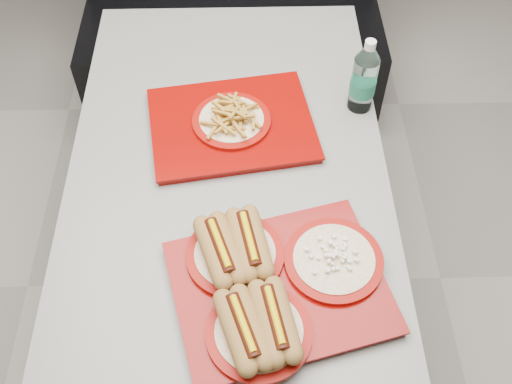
{
  "coord_description": "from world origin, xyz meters",
  "views": [
    {
      "loc": [
        0.05,
        -1.13,
        2.05
      ],
      "look_at": [
        0.08,
        -0.2,
        0.83
      ],
      "focal_mm": 42.0,
      "sensor_mm": 36.0,
      "label": 1
    }
  ],
  "objects_px": {
    "booth_bench": "(232,20)",
    "water_bottle": "(364,79)",
    "diner_table": "(230,190)",
    "tray_near": "(271,284)",
    "tray_far": "(232,122)"
  },
  "relations": [
    {
      "from": "booth_bench",
      "to": "water_bottle",
      "type": "relative_size",
      "value": 5.49
    },
    {
      "from": "diner_table",
      "to": "booth_bench",
      "type": "relative_size",
      "value": 1.05
    },
    {
      "from": "booth_bench",
      "to": "tray_far",
      "type": "distance_m",
      "value": 1.06
    },
    {
      "from": "booth_bench",
      "to": "tray_far",
      "type": "xyz_separation_m",
      "value": [
        0.01,
        -0.99,
        0.38
      ]
    },
    {
      "from": "tray_far",
      "to": "water_bottle",
      "type": "height_order",
      "value": "water_bottle"
    },
    {
      "from": "booth_bench",
      "to": "tray_far",
      "type": "relative_size",
      "value": 2.57
    },
    {
      "from": "diner_table",
      "to": "tray_near",
      "type": "height_order",
      "value": "tray_near"
    },
    {
      "from": "booth_bench",
      "to": "water_bottle",
      "type": "xyz_separation_m",
      "value": [
        0.4,
        -0.9,
        0.45
      ]
    },
    {
      "from": "booth_bench",
      "to": "tray_far",
      "type": "height_order",
      "value": "booth_bench"
    },
    {
      "from": "diner_table",
      "to": "tray_far",
      "type": "bearing_deg",
      "value": 83.62
    },
    {
      "from": "booth_bench",
      "to": "tray_near",
      "type": "xyz_separation_m",
      "value": [
        0.11,
        -1.53,
        0.39
      ]
    },
    {
      "from": "water_bottle",
      "to": "tray_near",
      "type": "bearing_deg",
      "value": -115.09
    },
    {
      "from": "diner_table",
      "to": "tray_near",
      "type": "relative_size",
      "value": 2.43
    },
    {
      "from": "tray_far",
      "to": "water_bottle",
      "type": "bearing_deg",
      "value": 12.61
    },
    {
      "from": "tray_far",
      "to": "diner_table",
      "type": "bearing_deg",
      "value": -96.38
    }
  ]
}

